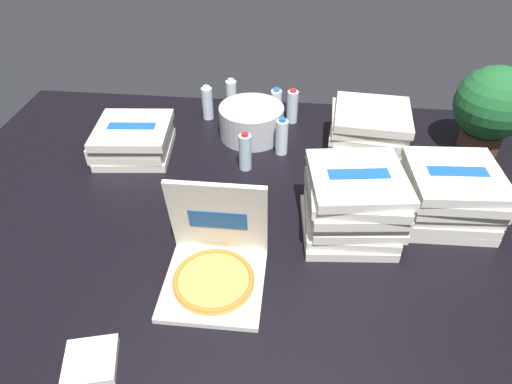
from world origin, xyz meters
TOP-DOWN VIEW (x-y plane):
  - ground_plane at (0.00, 0.00)m, footprint 3.20×2.40m
  - open_pizza_box at (-0.17, -0.26)m, footprint 0.37×0.38m
  - pizza_stack_left_mid at (0.78, 0.19)m, footprint 0.39×0.41m
  - pizza_stack_center_near at (-0.74, 0.54)m, footprint 0.42×0.42m
  - pizza_stack_center_far at (0.48, 0.67)m, footprint 0.42×0.43m
  - pizza_stack_right_mid at (0.36, 0.06)m, footprint 0.43×0.43m
  - ice_bucket at (-0.15, 0.78)m, footprint 0.36×0.36m
  - water_bottle_0 at (-0.02, 0.96)m, footprint 0.06×0.06m
  - water_bottle_1 at (0.03, 0.62)m, footprint 0.06×0.06m
  - water_bottle_2 at (0.07, 0.96)m, footprint 0.06×0.06m
  - water_bottle_3 at (-0.30, 1.06)m, footprint 0.06×0.06m
  - water_bottle_4 at (-0.42, 0.95)m, footprint 0.06×0.06m
  - water_bottle_5 at (-0.14, 0.46)m, footprint 0.06×0.06m
  - potted_plant at (1.08, 0.77)m, footprint 0.37×0.37m
  - napkin_pile at (-0.51, -0.66)m, footprint 0.20×0.20m

SIDE VIEW (x-z plane):
  - ground_plane at x=0.00m, z-range -0.02..0.00m
  - napkin_pile at x=-0.51m, z-range 0.00..0.03m
  - open_pizza_box at x=-0.17m, z-range -0.12..0.27m
  - pizza_stack_center_near at x=-0.74m, z-range 0.00..0.17m
  - ice_bucket at x=-0.15m, z-range 0.00..0.18m
  - water_bottle_0 at x=-0.02m, z-range -0.01..0.20m
  - water_bottle_1 at x=0.03m, z-range -0.01..0.20m
  - water_bottle_2 at x=0.07m, z-range -0.01..0.20m
  - water_bottle_3 at x=-0.30m, z-range -0.01..0.20m
  - water_bottle_4 at x=-0.42m, z-range -0.01..0.20m
  - water_bottle_5 at x=-0.14m, z-range -0.01..0.20m
  - pizza_stack_center_far at x=0.48m, z-range 0.00..0.25m
  - pizza_stack_left_mid at x=0.78m, z-range 0.00..0.25m
  - pizza_stack_right_mid at x=0.36m, z-range 0.00..0.29m
  - potted_plant at x=1.08m, z-range 0.02..0.49m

